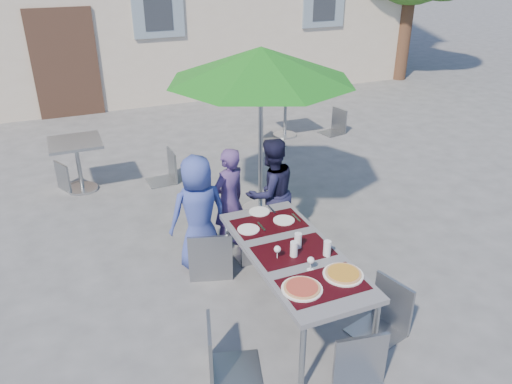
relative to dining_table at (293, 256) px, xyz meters
name	(u,v)px	position (x,y,z in m)	size (l,w,h in m)	color
ground	(335,294)	(0.58, 0.12, -0.70)	(90.00, 90.00, 0.00)	#4F4F52
dining_table	(293,256)	(0.00, 0.00, 0.00)	(0.80, 1.85, 0.76)	#4A4A50
pizza_near_left	(302,288)	(-0.19, -0.55, 0.07)	(0.34, 0.34, 0.03)	white
pizza_near_right	(343,274)	(0.22, -0.51, 0.07)	(0.35, 0.35, 0.03)	white
glassware	(304,248)	(0.06, -0.10, 0.13)	(0.50, 0.43, 0.15)	silver
place_settings	(264,220)	(-0.02, 0.62, 0.06)	(0.66, 0.52, 0.01)	white
child_0	(198,213)	(-0.55, 1.20, -0.03)	(0.65, 0.42, 1.32)	#38489A
child_1	(229,201)	(-0.13, 1.39, -0.05)	(0.47, 0.31, 1.28)	#4C356D
child_2	(271,193)	(0.38, 1.33, -0.03)	(0.65, 0.38, 1.34)	#171734
chair_0	(209,226)	(-0.51, 0.95, -0.07)	(0.59, 0.59, 1.06)	gray
chair_1	(254,219)	(0.05, 1.06, -0.17)	(0.41, 0.42, 0.90)	gray
chair_2	(281,208)	(0.36, 1.03, -0.08)	(0.56, 0.57, 1.05)	gray
chair_3	(221,320)	(-0.86, -0.43, -0.12)	(0.54, 0.53, 0.97)	gray
chair_4	(390,280)	(0.72, -0.52, -0.12)	(0.53, 0.53, 0.97)	gray
chair_5	(370,340)	(0.09, -1.12, -0.10)	(0.52, 0.53, 1.02)	gray
patio_umbrella	(261,66)	(0.54, 2.03, 1.30)	(2.31, 2.31, 2.23)	#B8BCC1
cafe_table_0	(77,156)	(-1.61, 3.74, -0.15)	(0.72, 0.72, 0.78)	#B8BCC1
bg_chair_l_0	(65,159)	(-1.78, 3.84, -0.21)	(0.50, 0.50, 0.84)	gray
bg_chair_r_0	(165,148)	(-0.37, 3.57, -0.16)	(0.43, 0.42, 0.92)	gray
cafe_table_1	(285,108)	(2.20, 4.69, -0.15)	(0.73, 0.73, 0.78)	#B8BCC1
bg_chair_l_1	(267,111)	(1.73, 4.49, -0.09)	(0.57, 0.57, 1.03)	gray
bg_chair_r_1	(337,107)	(3.19, 4.49, -0.18)	(0.46, 0.46, 0.88)	gray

